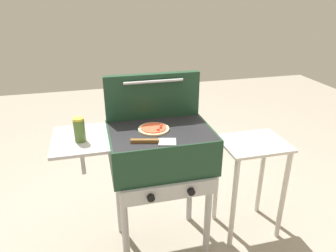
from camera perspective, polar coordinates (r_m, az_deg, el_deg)
ground_plane at (r=2.44m, az=-1.21°, el=-20.29°), size 8.00×8.00×0.00m
grill at (r=1.99m, az=-1.76°, el=-4.56°), size 0.96×0.53×0.90m
grill_lid_open at (r=2.07m, az=-2.81°, el=5.51°), size 0.63×0.08×0.30m
pizza_pepperoni at (r=1.93m, az=-2.59°, el=-0.50°), size 0.19×0.19×0.03m
sauce_jar at (r=1.83m, az=-15.82°, el=-0.67°), size 0.06×0.06×0.14m
spatula at (r=1.77m, az=-2.53°, el=-2.80°), size 0.27×0.12×0.02m
prep_table at (r=2.33m, az=14.86°, el=-7.43°), size 0.44×0.36×0.73m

